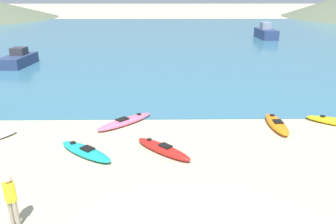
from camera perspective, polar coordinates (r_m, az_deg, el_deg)
bay_water at (r=51.57m, az=0.07°, el=13.06°), size 160.00×70.00×0.06m
kayak_on_sand_0 at (r=14.09m, az=-14.18°, el=-6.65°), size 2.76×2.40×0.37m
kayak_on_sand_1 at (r=13.83m, az=-0.88°, el=-6.43°), size 2.58×2.48×0.40m
kayak_on_sand_2 at (r=16.88m, az=-7.48°, el=-1.63°), size 2.92×2.86×0.35m
kayak_on_sand_5 at (r=17.26m, az=18.40°, el=-1.97°), size 0.78×2.85×0.39m
person_near_foreground at (r=10.40m, az=-25.70°, el=-13.31°), size 0.35×0.25×1.70m
moored_boat_0 at (r=50.87m, az=16.68°, el=13.07°), size 2.13×5.36×2.24m
moored_boat_1 at (r=33.11m, az=-24.64°, el=8.31°), size 2.25×4.40×1.58m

